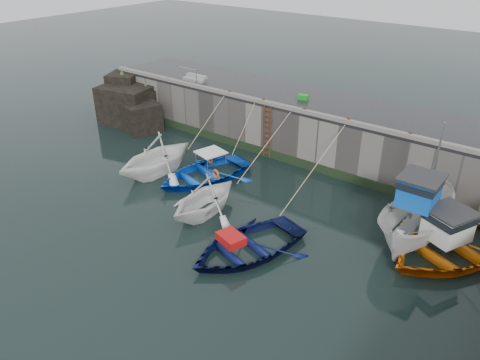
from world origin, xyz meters
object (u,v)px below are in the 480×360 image
Objects in this scene: ladder at (267,132)px; boat_near_blacktrim at (205,213)px; boat_near_blue at (204,178)px; boat_near_white at (158,173)px; boat_far_orange at (451,245)px; fish_crate at (303,97)px; bollard_c at (305,110)px; boat_near_navy at (247,251)px; bollard_e at (410,135)px; boat_far_white at (417,219)px; bollard_b at (264,100)px; bollard_a at (230,93)px; bollard_d at (349,120)px.

boat_near_blacktrim is at bearing -79.88° from ladder.
ladder is 4.77m from boat_near_blue.
boat_far_orange is (15.12, 2.13, 0.43)m from boat_near_white.
fish_crate reaches higher than bollard_c.
boat_near_navy is 19.15× the size of bollard_e.
boat_far_white is at bearing -42.35° from fish_crate.
boat_near_blue is 0.89× the size of boat_far_white.
ladder is at bearing 90.14° from boat_near_blue.
bollard_b is at bearing 180.00° from bollard_e.
boat_near_blue is 6.03m from bollard_a.
bollard_e is at bearing 0.00° from bollard_b.
boat_far_white is 0.79× the size of boat_far_orange.
boat_far_orange is 13.25× the size of fish_crate.
bollard_d reaches higher than boat_near_blue.
boat_far_white is at bearing -24.32° from bollard_c.
fish_crate is at bearing 61.76° from boat_near_white.
bollard_b is at bearing 146.14° from ladder.
bollard_a is 11.00m from bollard_e.
bollard_c is at bearing -68.77° from fish_crate.
bollard_a and bollard_c have the same top height.
boat_near_navy is (4.66, -8.26, -1.59)m from ladder.
bollard_b is (-5.16, 8.59, 3.30)m from boat_near_navy.
bollard_e is (8.50, 0.00, 0.00)m from bollard_b.
bollard_c and bollard_d have the same top height.
boat_far_orange is at bearing -4.86° from boat_far_white.
bollard_c reaches higher than boat_near_white.
boat_far_orange is at bearing -38.94° from fish_crate.
boat_near_blue is (-1.13, -4.36, -1.59)m from ladder.
boat_near_white is 6.65m from bollard_a.
boat_near_white is 8.77m from boat_near_navy.
boat_near_navy is at bearing -60.56° from ladder.
bollard_a is at bearing -169.17° from boat_far_orange.
boat_far_orange is at bearing -46.07° from bollard_e.
boat_near_white is 5.14m from boat_near_blacktrim.
bollard_a is at bearing 86.68° from boat_near_white.
boat_far_white is (9.89, -3.14, -0.58)m from ladder.
boat_far_orange is at bearing -21.27° from bollard_c.
boat_far_white is 10.52× the size of fish_crate.
boat_near_white reaches higher than boat_near_blacktrim.
boat_near_blacktrim is 7.20× the size of fish_crate.
boat_near_blacktrim is 10.89m from boat_far_orange.
ladder is 10.39m from boat_far_white.
boat_near_blue is 19.65× the size of bollard_b.
bollard_c is (1.20, -1.89, -0.00)m from fish_crate.
ladder is 1.81m from bollard_b.
bollard_e is (8.00, 0.34, 1.71)m from ladder.
bollard_d is at bearing 105.63° from boat_near_navy.
boat_far_white reaches higher than bollard_a.
boat_far_white is at bearing -61.44° from bollard_e.
bollard_c is (-7.69, 3.48, 2.29)m from boat_far_white.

